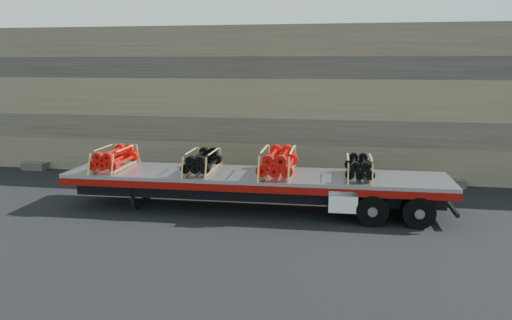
{
  "coord_description": "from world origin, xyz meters",
  "views": [
    {
      "loc": [
        2.51,
        -17.56,
        5.33
      ],
      "look_at": [
        -0.89,
        0.76,
        1.68
      ],
      "focal_mm": 35.0,
      "sensor_mm": 36.0,
      "label": 1
    }
  ],
  "objects_px": {
    "bundle_front": "(115,159)",
    "bundle_midfront": "(202,162)",
    "bundle_rear": "(359,167)",
    "bundle_midrear": "(278,162)",
    "trailer": "(254,192)"
  },
  "relations": [
    {
      "from": "bundle_front",
      "to": "bundle_midfront",
      "type": "distance_m",
      "value": 3.41
    },
    {
      "from": "bundle_rear",
      "to": "bundle_front",
      "type": "bearing_deg",
      "value": 180.0
    },
    {
      "from": "bundle_front",
      "to": "bundle_midfront",
      "type": "relative_size",
      "value": 1.04
    },
    {
      "from": "bundle_rear",
      "to": "trailer",
      "type": "bearing_deg",
      "value": -180.0
    },
    {
      "from": "bundle_midfront",
      "to": "bundle_rear",
      "type": "xyz_separation_m",
      "value": [
        5.65,
        0.14,
        -0.02
      ]
    },
    {
      "from": "bundle_midrear",
      "to": "bundle_rear",
      "type": "distance_m",
      "value": 2.85
    },
    {
      "from": "bundle_front",
      "to": "bundle_midfront",
      "type": "bearing_deg",
      "value": -0.0
    },
    {
      "from": "bundle_midfront",
      "to": "bundle_rear",
      "type": "height_order",
      "value": "bundle_midfront"
    },
    {
      "from": "bundle_midrear",
      "to": "bundle_rear",
      "type": "xyz_separation_m",
      "value": [
        2.85,
        0.07,
        -0.1
      ]
    },
    {
      "from": "trailer",
      "to": "bundle_rear",
      "type": "distance_m",
      "value": 3.86
    },
    {
      "from": "bundle_midfront",
      "to": "bundle_midrear",
      "type": "xyz_separation_m",
      "value": [
        2.8,
        0.07,
        0.07
      ]
    },
    {
      "from": "trailer",
      "to": "bundle_midfront",
      "type": "height_order",
      "value": "bundle_midfront"
    },
    {
      "from": "bundle_midfront",
      "to": "bundle_rear",
      "type": "relative_size",
      "value": 1.07
    },
    {
      "from": "bundle_front",
      "to": "bundle_rear",
      "type": "relative_size",
      "value": 1.11
    },
    {
      "from": "trailer",
      "to": "bundle_front",
      "type": "height_order",
      "value": "bundle_front"
    }
  ]
}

